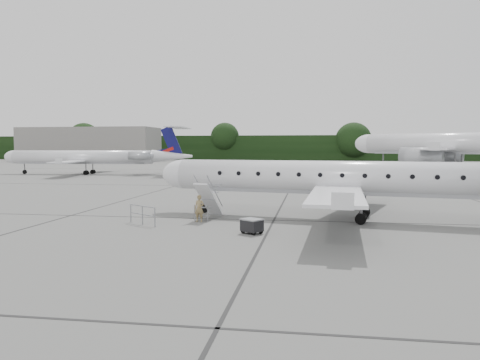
# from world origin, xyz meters

# --- Properties ---
(ground) EXTENTS (320.00, 320.00, 0.00)m
(ground) POSITION_xyz_m (0.00, 0.00, 0.00)
(ground) COLOR slate
(ground) RESTS_ON ground
(treeline) EXTENTS (260.00, 4.00, 8.00)m
(treeline) POSITION_xyz_m (0.00, 130.00, 4.00)
(treeline) COLOR black
(treeline) RESTS_ON ground
(terminal_building) EXTENTS (40.00, 14.00, 10.00)m
(terminal_building) POSITION_xyz_m (-70.00, 110.00, 5.00)
(terminal_building) COLOR slate
(terminal_building) RESTS_ON ground
(main_regional_jet) EXTENTS (29.22, 23.38, 6.71)m
(main_regional_jet) POSITION_xyz_m (-2.28, 5.39, 3.36)
(main_regional_jet) COLOR silver
(main_regional_jet) RESTS_ON ground
(airstair) EXTENTS (1.26, 2.43, 2.10)m
(airstair) POSITION_xyz_m (-10.15, 4.70, 1.05)
(airstair) COLOR silver
(airstair) RESTS_ON ground
(passenger) EXTENTS (0.59, 0.42, 1.51)m
(passenger) POSITION_xyz_m (-10.39, 3.42, 0.75)
(passenger) COLOR olive
(passenger) RESTS_ON ground
(safety_railing) EXTENTS (1.86, 1.31, 1.00)m
(safety_railing) POSITION_xyz_m (-13.19, 2.06, 0.50)
(safety_railing) COLOR gray
(safety_railing) RESTS_ON ground
(baggage_cart) EXTENTS (1.16, 1.12, 0.78)m
(baggage_cart) POSITION_xyz_m (-7.05, 0.32, 0.39)
(baggage_cart) COLOR black
(baggage_cart) RESTS_ON ground
(bg_narrowbody) EXTENTS (45.74, 41.52, 13.43)m
(bg_narrowbody) POSITION_xyz_m (19.94, 67.26, 6.72)
(bg_narrowbody) COLOR silver
(bg_narrowbody) RESTS_ON ground
(bg_regional_left) EXTENTS (29.35, 22.15, 7.32)m
(bg_regional_left) POSITION_xyz_m (-39.06, 45.65, 3.66)
(bg_regional_left) COLOR silver
(bg_regional_left) RESTS_ON ground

